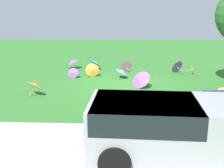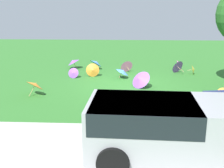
# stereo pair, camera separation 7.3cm
# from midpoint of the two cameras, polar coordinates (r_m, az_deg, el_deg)

# --- Properties ---
(ground) EXTENTS (40.00, 40.00, 0.00)m
(ground) POSITION_cam_midpoint_polar(r_m,az_deg,el_deg) (14.01, 2.76, -0.18)
(ground) COLOR #2D6B28
(road_strip) EXTENTS (40.00, 4.34, 0.01)m
(road_strip) POSITION_cam_midpoint_polar(r_m,az_deg,el_deg) (7.44, 2.53, -14.94)
(road_strip) COLOR #B2AFA8
(road_strip) RESTS_ON ground
(van_dark) EXTENTS (4.67, 2.26, 1.53)m
(van_dark) POSITION_cam_midpoint_polar(r_m,az_deg,el_deg) (7.19, 12.82, -8.34)
(van_dark) COLOR #99999E
(van_dark) RESTS_ON ground
(park_bench) EXTENTS (1.66, 0.75, 0.90)m
(park_bench) POSITION_cam_midpoint_polar(r_m,az_deg,el_deg) (10.98, 21.61, -3.17)
(park_bench) COLOR navy
(park_bench) RESTS_ON ground
(parasol_purple_0) EXTENTS (0.63, 0.61, 0.57)m
(parasol_purple_0) POSITION_cam_midpoint_polar(r_m,az_deg,el_deg) (15.44, -7.81, 2.25)
(parasol_purple_0) COLOR tan
(parasol_purple_0) RESTS_ON ground
(parasol_purple_1) EXTENTS (1.22, 1.22, 0.85)m
(parasol_purple_1) POSITION_cam_midpoint_polar(r_m,az_deg,el_deg) (13.50, 5.88, 1.03)
(parasol_purple_1) COLOR tan
(parasol_purple_1) RESTS_ON ground
(parasol_orange_0) EXTENTS (1.10, 1.10, 0.77)m
(parasol_orange_0) POSITION_cam_midpoint_polar(r_m,az_deg,el_deg) (12.70, -15.25, -0.10)
(parasol_orange_0) COLOR tan
(parasol_orange_0) RESTS_ON ground
(parasol_orange_1) EXTENTS (0.77, 0.67, 0.75)m
(parasol_orange_1) POSITION_cam_midpoint_polar(r_m,az_deg,el_deg) (15.59, -3.84, 2.83)
(parasol_orange_1) COLOR tan
(parasol_orange_1) RESTS_ON ground
(parasol_orange_2) EXTENTS (0.67, 0.60, 0.61)m
(parasol_orange_2) POSITION_cam_midpoint_polar(r_m,az_deg,el_deg) (12.33, 22.03, -2.04)
(parasol_orange_2) COLOR tan
(parasol_orange_2) RESTS_ON ground
(parasol_blue_0) EXTENTS (0.73, 0.74, 0.62)m
(parasol_blue_0) POSITION_cam_midpoint_polar(r_m,az_deg,el_deg) (15.25, 2.33, 2.64)
(parasol_blue_0) COLOR tan
(parasol_blue_0) RESTS_ON ground
(parasol_yellow_2) EXTENTS (0.50, 0.61, 0.59)m
(parasol_yellow_2) POSITION_cam_midpoint_polar(r_m,az_deg,el_deg) (16.79, 16.41, 2.87)
(parasol_yellow_2) COLOR tan
(parasol_yellow_2) RESTS_ON ground
(parasol_pink_0) EXTENTS (0.65, 0.70, 0.62)m
(parasol_pink_0) POSITION_cam_midpoint_polar(r_m,az_deg,el_deg) (17.98, 13.85, 3.90)
(parasol_pink_0) COLOR tan
(parasol_pink_0) RESTS_ON ground
(parasol_purple_2) EXTENTS (0.79, 0.80, 0.71)m
(parasol_purple_2) POSITION_cam_midpoint_polar(r_m,az_deg,el_deg) (17.86, -7.86, 4.59)
(parasol_purple_2) COLOR tan
(parasol_purple_2) RESTS_ON ground
(parasol_blue_1) EXTENTS (1.08, 1.10, 0.71)m
(parasol_blue_1) POSITION_cam_midpoint_polar(r_m,az_deg,el_deg) (17.59, -3.12, 4.40)
(parasol_blue_1) COLOR tan
(parasol_blue_1) RESTS_ON ground
(parasol_purple_4) EXTENTS (0.89, 0.88, 0.78)m
(parasol_purple_4) POSITION_cam_midpoint_polar(r_m,az_deg,el_deg) (16.98, 13.20, 3.55)
(parasol_purple_4) COLOR tan
(parasol_purple_4) RESTS_ON ground
(parasol_pink_1) EXTENTS (0.84, 0.75, 0.74)m
(parasol_pink_1) POSITION_cam_midpoint_polar(r_m,az_deg,el_deg) (16.74, 3.05, 3.70)
(parasol_pink_1) COLOR tan
(parasol_pink_1) RESTS_ON ground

